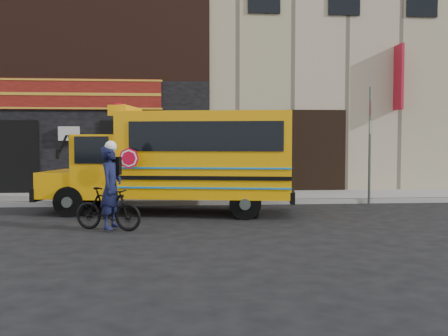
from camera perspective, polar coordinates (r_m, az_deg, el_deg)
ground at (r=13.01m, az=-0.27°, el=-5.65°), size 120.00×120.00×0.00m
curb at (r=15.57m, az=-1.05°, el=-3.94°), size 40.00×0.20×0.15m
sidewalk at (r=17.06m, az=-1.39°, el=-3.33°), size 40.00×3.00×0.15m
building at (r=23.67m, az=-2.50°, el=13.14°), size 20.00×10.70×12.00m
school_bus at (r=13.68m, az=-4.75°, el=1.11°), size 7.17×3.32×2.92m
sign_pole at (r=16.32m, az=16.33°, el=3.05°), size 0.13×0.31×3.68m
bicycle at (r=11.34m, az=-13.12°, el=-4.57°), size 1.64×0.99×0.95m
cyclist at (r=11.24m, az=-12.77°, el=-2.41°), size 0.61×0.76×1.83m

